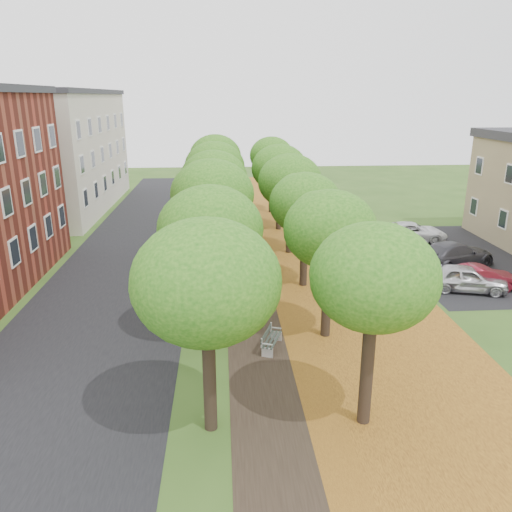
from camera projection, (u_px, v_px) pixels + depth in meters
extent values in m
plane|color=#2D4C19|center=(281.00, 425.00, 15.62)|extent=(120.00, 120.00, 0.00)
cube|color=black|center=(125.00, 271.00, 29.38)|extent=(8.00, 70.00, 0.01)
cube|color=black|center=(252.00, 268.00, 29.87)|extent=(3.20, 70.00, 0.01)
cube|color=#AB6E1F|center=(334.00, 266.00, 30.20)|extent=(7.50, 70.00, 0.01)
cube|color=black|center=(463.00, 258.00, 31.71)|extent=(9.00, 16.00, 0.01)
cylinder|color=black|center=(210.00, 379.00, 14.95)|extent=(0.40, 0.40, 3.46)
ellipsoid|color=#1B5712|center=(206.00, 284.00, 14.02)|extent=(4.10, 4.10, 3.48)
cylinder|color=black|center=(212.00, 301.00, 20.65)|extent=(0.40, 0.40, 3.46)
ellipsoid|color=#1B5712|center=(210.00, 229.00, 19.71)|extent=(4.10, 4.10, 3.48)
cylinder|color=black|center=(214.00, 257.00, 26.35)|extent=(0.40, 0.40, 3.46)
ellipsoid|color=#1B5712|center=(212.00, 200.00, 25.41)|extent=(4.10, 4.10, 3.48)
cylinder|color=black|center=(215.00, 228.00, 32.05)|extent=(0.40, 0.40, 3.46)
ellipsoid|color=#1B5712|center=(214.00, 181.00, 31.11)|extent=(4.10, 4.10, 3.48)
cylinder|color=black|center=(216.00, 208.00, 37.75)|extent=(0.40, 0.40, 3.46)
ellipsoid|color=#1B5712|center=(215.00, 168.00, 36.81)|extent=(4.10, 4.10, 3.48)
cylinder|color=black|center=(216.00, 193.00, 43.45)|extent=(0.40, 0.40, 3.46)
ellipsoid|color=#1B5712|center=(215.00, 158.00, 42.51)|extent=(4.10, 4.10, 3.48)
cylinder|color=black|center=(367.00, 373.00, 15.27)|extent=(0.40, 0.40, 3.46)
ellipsoid|color=#1B5712|center=(374.00, 280.00, 14.33)|extent=(4.10, 4.10, 3.48)
cylinder|color=black|center=(327.00, 298.00, 20.97)|extent=(0.40, 0.40, 3.46)
ellipsoid|color=#1B5712|center=(330.00, 227.00, 20.03)|extent=(4.10, 4.10, 3.48)
cylinder|color=black|center=(304.00, 255.00, 26.67)|extent=(0.40, 0.40, 3.46)
ellipsoid|color=#1B5712|center=(306.00, 198.00, 25.73)|extent=(4.10, 4.10, 3.48)
cylinder|color=black|center=(289.00, 227.00, 32.36)|extent=(0.40, 0.40, 3.46)
ellipsoid|color=#1B5712|center=(290.00, 180.00, 31.43)|extent=(4.10, 4.10, 3.48)
cylinder|color=black|center=(279.00, 207.00, 38.06)|extent=(0.40, 0.40, 3.46)
ellipsoid|color=#1B5712|center=(279.00, 167.00, 37.13)|extent=(4.10, 4.10, 3.48)
cylinder|color=black|center=(271.00, 193.00, 43.76)|extent=(0.40, 0.40, 3.46)
ellipsoid|color=#1B5712|center=(271.00, 157.00, 42.83)|extent=(4.10, 4.10, 3.48)
cube|color=beige|center=(49.00, 153.00, 44.32)|extent=(10.00, 20.00, 10.00)
cube|color=#2D2D33|center=(41.00, 91.00, 42.73)|extent=(10.30, 20.30, 0.40)
cube|color=#29332B|center=(272.00, 339.00, 20.21)|extent=(0.95, 1.68, 0.04)
cube|color=#29332B|center=(266.00, 333.00, 20.20)|extent=(0.60, 1.55, 0.24)
cube|color=silver|center=(267.00, 353.00, 19.59)|extent=(0.45, 0.21, 0.41)
cube|color=silver|center=(276.00, 336.00, 20.96)|extent=(0.45, 0.21, 0.41)
cube|color=silver|center=(267.00, 344.00, 19.48)|extent=(0.40, 0.19, 0.04)
cube|color=silver|center=(276.00, 328.00, 20.84)|extent=(0.40, 0.19, 0.04)
imported|color=#B8B7BC|center=(466.00, 278.00, 26.17)|extent=(4.42, 2.67, 1.41)
imported|color=maroon|center=(481.00, 278.00, 26.47)|extent=(3.89, 1.59, 1.25)
imported|color=#37363C|center=(454.00, 255.00, 29.86)|extent=(5.69, 3.95, 1.53)
imported|color=silver|center=(412.00, 232.00, 35.27)|extent=(5.02, 2.87, 1.32)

